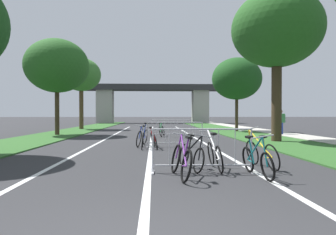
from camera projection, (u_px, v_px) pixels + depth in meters
name	position (u px, v px, depth m)	size (l,w,h in m)	color
grass_verge_left	(73.00, 131.00, 24.16)	(3.35, 53.17, 0.05)	#2D5B26
grass_verge_right	(229.00, 131.00, 24.75)	(3.35, 53.17, 0.05)	#2D5B26
sidewalk_path_right	(261.00, 131.00, 24.87)	(1.92, 53.17, 0.08)	#ADA89E
lane_stripe_center	(152.00, 137.00, 18.09)	(0.14, 30.76, 0.01)	silver
lane_stripe_right_lane	(194.00, 137.00, 18.21)	(0.14, 30.76, 0.01)	silver
lane_stripe_left_lane	(109.00, 137.00, 17.97)	(0.14, 30.76, 0.01)	silver
overpass_bridge	(153.00, 97.00, 46.57)	(21.30, 3.19, 5.89)	#2D2D30
tree_left_pine_near	(57.00, 66.00, 19.66)	(4.09, 4.09, 6.26)	#3D2D1E
tree_left_cypress_far	(81.00, 75.00, 27.47)	(3.53, 3.53, 6.47)	#4C3823
tree_right_oak_near	(277.00, 30.00, 14.99)	(4.44, 4.44, 7.48)	#3D2D1E
tree_right_oak_mid	(237.00, 79.00, 23.70)	(3.85, 3.85, 5.79)	#3D2D1E
crowd_barrier_nearest	(202.00, 151.00, 7.13)	(2.40, 0.49, 1.05)	#ADADB2
crowd_barrier_second	(175.00, 135.00, 12.79)	(2.41, 0.56, 1.05)	#ADADB2
crowd_barrier_third	(171.00, 128.00, 18.46)	(2.39, 0.46, 1.05)	#ADADB2
bicycle_black_0	(191.00, 156.00, 7.53)	(0.70, 1.59, 0.93)	black
bicycle_white_1	(215.00, 155.00, 7.53)	(0.46, 1.68, 1.00)	black
bicycle_teal_2	(257.00, 161.00, 6.69)	(0.49, 1.65, 0.97)	black
bicycle_purple_3	(181.00, 160.00, 6.59)	(0.47, 1.76, 0.96)	black
bicycle_yellow_4	(261.00, 153.00, 7.78)	(0.67, 1.73, 1.04)	black
bicycle_red_5	(154.00, 139.00, 12.31)	(0.46, 1.66, 0.87)	black
bicycle_green_6	(162.00, 131.00, 18.85)	(0.51, 1.63, 0.91)	black
bicycle_blue_7	(142.00, 137.00, 13.18)	(0.54, 1.75, 1.01)	black
bicycle_silver_8	(143.00, 139.00, 12.23)	(0.43, 1.72, 0.94)	black
pedestrian_in_red_jacket	(281.00, 120.00, 19.75)	(0.61, 0.28, 1.67)	navy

